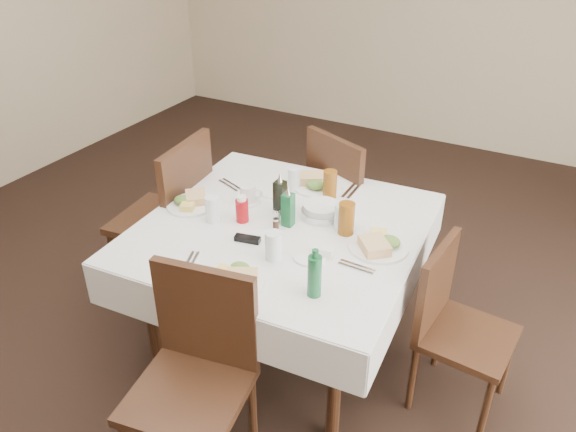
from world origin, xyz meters
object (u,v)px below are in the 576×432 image
object	(u,v)px
oil_cruet_green	(288,208)
chair_west	(173,211)
chair_south	(197,364)
ketchup_bottle	(242,210)
water_e	(341,216)
water_s	(273,246)
green_bottle	(315,275)
chair_north	(346,196)
water_n	(294,179)
dining_table	(282,238)
water_w	(213,209)
bread_basket	(322,211)
chair_east	(452,319)
coffee_mug	(248,195)
oil_cruet_dark	(280,196)

from	to	relation	value
oil_cruet_green	chair_west	bearing A→B (deg)	175.11
chair_south	ketchup_bottle	world-z (taller)	chair_south
water_e	ketchup_bottle	xyz separation A→B (m)	(-0.46, -0.18, 0.00)
water_s	green_bottle	size ratio (longest dim) A/B	0.63
chair_north	water_n	world-z (taller)	chair_north
dining_table	chair_north	size ratio (longest dim) A/B	1.47
water_w	chair_south	bearing A→B (deg)	-61.13
chair_north	bread_basket	world-z (taller)	chair_north
chair_east	water_s	bearing A→B (deg)	-157.85
chair_south	coffee_mug	world-z (taller)	chair_south
water_w	ketchup_bottle	distance (m)	0.15
dining_table	oil_cruet_green	size ratio (longest dim) A/B	6.47
chair_south	oil_cruet_dark	distance (m)	0.97
water_s	water_n	bearing A→B (deg)	110.14
chair_east	bread_basket	distance (m)	0.82
water_s	water_w	xyz separation A→B (m)	(-0.43, 0.15, -0.00)
water_n	oil_cruet_green	bearing A→B (deg)	-66.44
chair_south	chair_east	bearing A→B (deg)	45.16
chair_south	water_n	distance (m)	1.22
water_n	oil_cruet_green	xyz separation A→B (m)	(0.15, -0.35, 0.03)
dining_table	water_s	size ratio (longest dim) A/B	10.27
ketchup_bottle	green_bottle	bearing A→B (deg)	-31.98
water_e	ketchup_bottle	world-z (taller)	ketchup_bottle
chair_south	oil_cruet_dark	xyz separation A→B (m)	(-0.11, 0.91, 0.32)
bread_basket	water_e	bearing A→B (deg)	-22.46
bread_basket	oil_cruet_green	bearing A→B (deg)	-125.07
bread_basket	water_s	bearing A→B (deg)	-93.51
oil_cruet_green	water_e	bearing A→B (deg)	23.07
bread_basket	coffee_mug	distance (m)	0.41
chair_west	water_w	xyz separation A→B (m)	(0.45, -0.21, 0.24)
chair_north	green_bottle	size ratio (longest dim) A/B	4.38
chair_west	water_n	world-z (taller)	chair_west
water_w	coffee_mug	size ratio (longest dim) A/B	0.95
chair_west	coffee_mug	distance (m)	0.55
water_e	oil_cruet_dark	world-z (taller)	oil_cruet_dark
oil_cruet_dark	water_n	bearing A→B (deg)	102.47
dining_table	oil_cruet_dark	distance (m)	0.22
chair_east	oil_cruet_dark	size ratio (longest dim) A/B	3.73
chair_east	water_n	size ratio (longest dim) A/B	6.59
water_w	water_s	bearing A→B (deg)	-18.70
coffee_mug	green_bottle	xyz separation A→B (m)	(0.65, -0.54, 0.05)
chair_north	oil_cruet_dark	bearing A→B (deg)	-97.17
water_e	water_n	bearing A→B (deg)	147.72
coffee_mug	chair_north	bearing A→B (deg)	66.87
oil_cruet_green	coffee_mug	distance (m)	0.32
water_e	oil_cruet_green	size ratio (longest dim) A/B	0.58
dining_table	chair_west	xyz separation A→B (m)	(-0.78, 0.09, -0.09)
dining_table	water_n	distance (m)	0.41
chair_north	ketchup_bottle	world-z (taller)	chair_north
water_e	green_bottle	distance (m)	0.55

